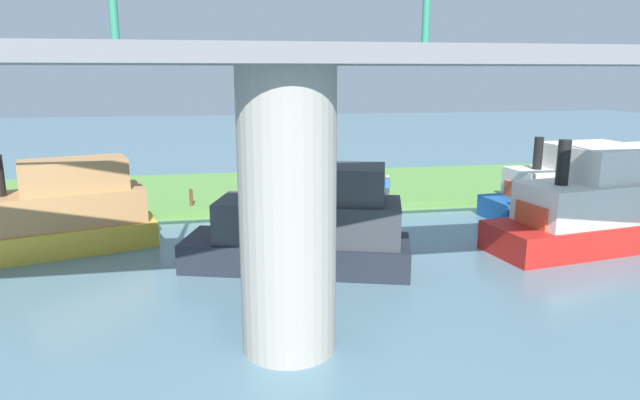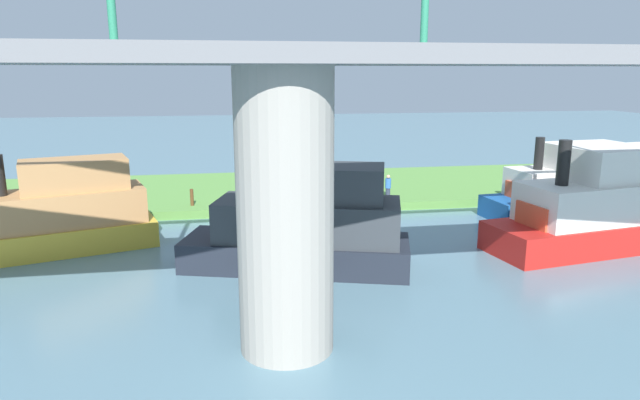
{
  "view_description": "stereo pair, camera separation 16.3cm",
  "coord_description": "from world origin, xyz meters",
  "px_view_note": "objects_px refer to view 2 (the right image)",
  "views": [
    {
      "loc": [
        4.37,
        30.9,
        8.03
      ],
      "look_at": [
        -0.21,
        5.0,
        2.0
      ],
      "focal_mm": 31.13,
      "sensor_mm": 36.0,
      "label": 1
    },
    {
      "loc": [
        4.21,
        30.93,
        8.03
      ],
      "look_at": [
        -0.21,
        5.0,
        2.0
      ],
      "focal_mm": 31.13,
      "sensor_mm": 36.0,
      "label": 2
    }
  ],
  "objects_px": {
    "bridge_pylon": "(285,214)",
    "pontoon_yellow": "(58,215)",
    "mooring_post": "(192,197)",
    "motorboat_white": "(568,187)",
    "riverboat_paddlewheel": "(304,227)",
    "person_on_bank": "(388,186)",
    "skiff_small": "(600,208)"
  },
  "relations": [
    {
      "from": "bridge_pylon",
      "to": "riverboat_paddlewheel",
      "type": "distance_m",
      "value": 7.39
    },
    {
      "from": "pontoon_yellow",
      "to": "motorboat_white",
      "type": "height_order",
      "value": "pontoon_yellow"
    },
    {
      "from": "mooring_post",
      "to": "motorboat_white",
      "type": "relative_size",
      "value": 0.11
    },
    {
      "from": "bridge_pylon",
      "to": "motorboat_white",
      "type": "height_order",
      "value": "bridge_pylon"
    },
    {
      "from": "pontoon_yellow",
      "to": "motorboat_white",
      "type": "relative_size",
      "value": 1.03
    },
    {
      "from": "riverboat_paddlewheel",
      "to": "skiff_small",
      "type": "distance_m",
      "value": 14.04
    },
    {
      "from": "riverboat_paddlewheel",
      "to": "pontoon_yellow",
      "type": "height_order",
      "value": "riverboat_paddlewheel"
    },
    {
      "from": "person_on_bank",
      "to": "skiff_small",
      "type": "height_order",
      "value": "skiff_small"
    },
    {
      "from": "person_on_bank",
      "to": "skiff_small",
      "type": "relative_size",
      "value": 0.13
    },
    {
      "from": "bridge_pylon",
      "to": "skiff_small",
      "type": "relative_size",
      "value": 0.79
    },
    {
      "from": "skiff_small",
      "to": "pontoon_yellow",
      "type": "bearing_deg",
      "value": -8.5
    },
    {
      "from": "motorboat_white",
      "to": "mooring_post",
      "type": "bearing_deg",
      "value": -10.71
    },
    {
      "from": "riverboat_paddlewheel",
      "to": "skiff_small",
      "type": "xyz_separation_m",
      "value": [
        -14.03,
        -0.48,
        0.13
      ]
    },
    {
      "from": "mooring_post",
      "to": "riverboat_paddlewheel",
      "type": "relative_size",
      "value": 0.1
    },
    {
      "from": "riverboat_paddlewheel",
      "to": "motorboat_white",
      "type": "bearing_deg",
      "value": -159.12
    },
    {
      "from": "person_on_bank",
      "to": "mooring_post",
      "type": "relative_size",
      "value": 1.42
    },
    {
      "from": "mooring_post",
      "to": "riverboat_paddlewheel",
      "type": "distance_m",
      "value": 11.42
    },
    {
      "from": "person_on_bank",
      "to": "pontoon_yellow",
      "type": "distance_m",
      "value": 18.7
    },
    {
      "from": "riverboat_paddlewheel",
      "to": "motorboat_white",
      "type": "distance_m",
      "value": 17.27
    },
    {
      "from": "bridge_pylon",
      "to": "motorboat_white",
      "type": "distance_m",
      "value": 22.02
    },
    {
      "from": "person_on_bank",
      "to": "skiff_small",
      "type": "distance_m",
      "value": 12.42
    },
    {
      "from": "bridge_pylon",
      "to": "skiff_small",
      "type": "distance_m",
      "value": 17.29
    },
    {
      "from": "pontoon_yellow",
      "to": "mooring_post",
      "type": "bearing_deg",
      "value": -133.38
    },
    {
      "from": "bridge_pylon",
      "to": "skiff_small",
      "type": "bearing_deg",
      "value": -154.71
    },
    {
      "from": "bridge_pylon",
      "to": "riverboat_paddlewheel",
      "type": "height_order",
      "value": "bridge_pylon"
    },
    {
      "from": "person_on_bank",
      "to": "motorboat_white",
      "type": "height_order",
      "value": "motorboat_white"
    },
    {
      "from": "bridge_pylon",
      "to": "pontoon_yellow",
      "type": "xyz_separation_m",
      "value": [
        9.31,
        -11.04,
        -2.42
      ]
    },
    {
      "from": "riverboat_paddlewheel",
      "to": "pontoon_yellow",
      "type": "xyz_separation_m",
      "value": [
        10.79,
        -4.19,
        -0.07
      ]
    },
    {
      "from": "mooring_post",
      "to": "pontoon_yellow",
      "type": "distance_m",
      "value": 8.27
    },
    {
      "from": "person_on_bank",
      "to": "riverboat_paddlewheel",
      "type": "distance_m",
      "value": 12.56
    },
    {
      "from": "pontoon_yellow",
      "to": "riverboat_paddlewheel",
      "type": "bearing_deg",
      "value": 158.79
    },
    {
      "from": "bridge_pylon",
      "to": "motorboat_white",
      "type": "relative_size",
      "value": 0.89
    }
  ]
}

